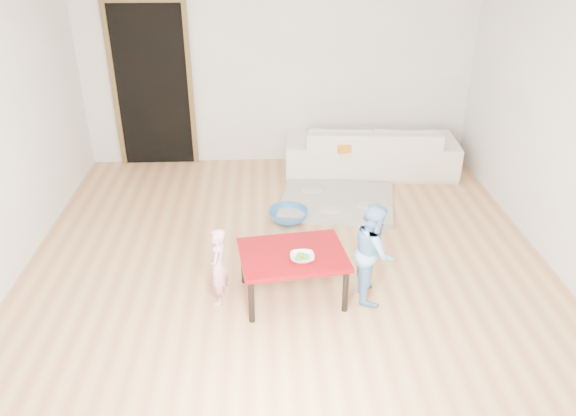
{
  "coord_description": "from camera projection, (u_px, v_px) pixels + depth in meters",
  "views": [
    {
      "loc": [
        -0.2,
        -4.63,
        2.97
      ],
      "look_at": [
        0.0,
        -0.2,
        0.65
      ],
      "focal_mm": 35.0,
      "sensor_mm": 36.0,
      "label": 1
    }
  ],
  "objects": [
    {
      "name": "right_wall",
      "position": [
        568.0,
        127.0,
        4.98
      ],
      "size": [
        0.02,
        5.0,
        2.6
      ],
      "primitive_type": "cube",
      "color": "beige",
      "rests_on": "floor"
    },
    {
      "name": "floor",
      "position": [
        287.0,
        257.0,
        5.48
      ],
      "size": [
        5.0,
        5.0,
        0.01
      ],
      "primitive_type": "cube",
      "color": "#B77B4E",
      "rests_on": "ground"
    },
    {
      "name": "cushion",
      "position": [
        348.0,
        143.0,
        6.92
      ],
      "size": [
        0.49,
        0.46,
        0.11
      ],
      "primitive_type": "cube",
      "rotation": [
        0.0,
        0.0,
        0.3
      ],
      "color": "orange",
      "rests_on": "sofa"
    },
    {
      "name": "blanket",
      "position": [
        337.0,
        201.0,
        6.49
      ],
      "size": [
        1.44,
        1.27,
        0.06
      ],
      "primitive_type": null,
      "rotation": [
        0.0,
        0.0,
        -0.19
      ],
      "color": "#AEAC99",
      "rests_on": "floor"
    },
    {
      "name": "bowl",
      "position": [
        302.0,
        258.0,
        4.61
      ],
      "size": [
        0.2,
        0.2,
        0.05
      ],
      "primitive_type": "imported",
      "color": "white",
      "rests_on": "red_table"
    },
    {
      "name": "back_wall",
      "position": [
        278.0,
        64.0,
        7.09
      ],
      "size": [
        5.0,
        0.02,
        2.6
      ],
      "primitive_type": "cube",
      "color": "beige",
      "rests_on": "floor"
    },
    {
      "name": "child_blue",
      "position": [
        373.0,
        252.0,
        4.74
      ],
      "size": [
        0.36,
        0.45,
        0.89
      ],
      "primitive_type": "imported",
      "rotation": [
        0.0,
        0.0,
        1.52
      ],
      "color": "#6CC4FA",
      "rests_on": "floor"
    },
    {
      "name": "basin",
      "position": [
        288.0,
        216.0,
        6.1
      ],
      "size": [
        0.43,
        0.43,
        0.13
      ],
      "primitive_type": "imported",
      "color": "#2E6BAD",
      "rests_on": "floor"
    },
    {
      "name": "red_table",
      "position": [
        293.0,
        275.0,
        4.83
      ],
      "size": [
        0.97,
        0.78,
        0.44
      ],
      "primitive_type": null,
      "rotation": [
        0.0,
        0.0,
        0.13
      ],
      "color": "maroon",
      "rests_on": "floor"
    },
    {
      "name": "doorway",
      "position": [
        153.0,
        87.0,
        7.13
      ],
      "size": [
        1.02,
        0.08,
        2.11
      ],
      "primitive_type": null,
      "color": "brown",
      "rests_on": "back_wall"
    },
    {
      "name": "child_pink",
      "position": [
        218.0,
        267.0,
        4.7
      ],
      "size": [
        0.19,
        0.27,
        0.7
      ],
      "primitive_type": "imported",
      "rotation": [
        0.0,
        0.0,
        -1.66
      ],
      "color": "pink",
      "rests_on": "floor"
    },
    {
      "name": "broccoli",
      "position": [
        302.0,
        257.0,
        4.61
      ],
      "size": [
        0.12,
        0.12,
        0.06
      ],
      "primitive_type": null,
      "color": "#2D5919",
      "rests_on": "red_table"
    },
    {
      "name": "sofa",
      "position": [
        371.0,
        148.0,
        7.19
      ],
      "size": [
        2.21,
        1.0,
        0.63
      ],
      "primitive_type": "imported",
      "rotation": [
        0.0,
        0.0,
        3.07
      ],
      "color": "beige",
      "rests_on": "floor"
    }
  ]
}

